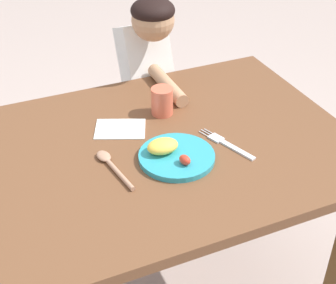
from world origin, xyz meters
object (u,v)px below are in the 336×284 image
(fork, at_px, (228,144))
(person, at_px, (146,107))
(plate, at_px, (174,154))
(spoon, at_px, (111,164))
(drinking_cup, at_px, (162,101))

(fork, xyz_separation_m, person, (-0.03, 0.60, -0.19))
(plate, distance_m, spoon, 0.18)
(spoon, relative_size, person, 0.20)
(plate, xyz_separation_m, fork, (0.18, -0.00, -0.01))
(plate, xyz_separation_m, spoon, (-0.18, 0.04, -0.01))
(spoon, bearing_deg, fork, -105.65)
(plate, height_order, person, person)
(plate, xyz_separation_m, person, (0.14, 0.59, -0.20))
(drinking_cup, distance_m, person, 0.43)
(plate, relative_size, person, 0.22)
(fork, bearing_deg, spoon, 63.92)
(plate, height_order, fork, plate)
(person, bearing_deg, drinking_cup, 77.72)
(drinking_cup, bearing_deg, fork, -66.22)
(fork, height_order, spoon, spoon)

